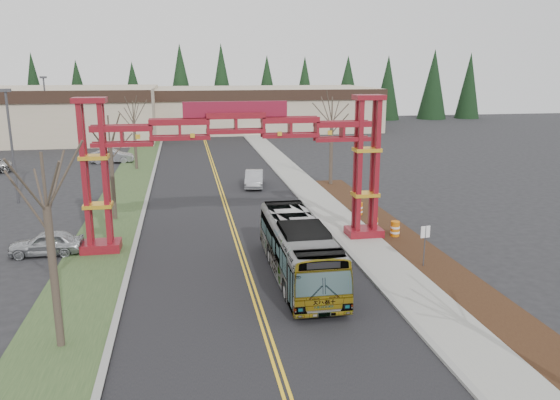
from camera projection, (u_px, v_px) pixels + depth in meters
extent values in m
cube|color=black|center=(228.00, 214.00, 39.95)|extent=(12.00, 110.00, 0.02)
cube|color=yellow|center=(227.00, 214.00, 39.93)|extent=(0.12, 100.00, 0.01)
cube|color=yellow|center=(230.00, 214.00, 39.97)|extent=(0.12, 100.00, 0.01)
cube|color=gray|center=(310.00, 209.00, 40.98)|extent=(0.30, 110.00, 0.15)
cube|color=gray|center=(329.00, 209.00, 41.22)|extent=(2.60, 110.00, 0.14)
cube|color=black|center=(457.00, 282.00, 27.32)|extent=(2.60, 50.00, 0.12)
cube|color=#2E4522|center=(116.00, 219.00, 38.59)|extent=(4.00, 110.00, 0.08)
cube|color=gray|center=(142.00, 217.00, 38.90)|extent=(0.30, 110.00, 0.15)
cube|color=maroon|center=(101.00, 247.00, 31.84)|extent=(2.20, 1.60, 0.60)
cube|color=maroon|center=(84.00, 176.00, 30.38)|extent=(0.28, 0.28, 8.00)
cube|color=maroon|center=(105.00, 175.00, 30.57)|extent=(0.28, 0.28, 8.00)
cube|color=maroon|center=(86.00, 174.00, 31.05)|extent=(0.28, 0.28, 8.00)
cube|color=maroon|center=(106.00, 173.00, 31.24)|extent=(0.28, 0.28, 8.00)
cube|color=yellow|center=(98.00, 205.00, 31.24)|extent=(1.60, 1.10, 0.22)
cube|color=yellow|center=(94.00, 157.00, 30.57)|extent=(1.60, 1.10, 0.22)
cube|color=maroon|center=(89.00, 100.00, 29.81)|extent=(1.80, 1.20, 0.30)
cube|color=maroon|center=(364.00, 233.00, 34.54)|extent=(2.20, 1.60, 0.60)
cube|color=maroon|center=(360.00, 167.00, 33.08)|extent=(0.28, 0.28, 8.00)
cube|color=maroon|center=(377.00, 166.00, 33.27)|extent=(0.28, 0.28, 8.00)
cube|color=maroon|center=(356.00, 165.00, 33.75)|extent=(0.28, 0.28, 8.00)
cube|color=maroon|center=(373.00, 165.00, 33.94)|extent=(0.28, 0.28, 8.00)
cube|color=yellow|center=(365.00, 194.00, 33.94)|extent=(1.60, 1.10, 0.22)
cube|color=yellow|center=(367.00, 150.00, 33.27)|extent=(1.60, 1.10, 0.22)
cube|color=maroon|center=(369.00, 97.00, 32.52)|extent=(1.80, 1.20, 0.30)
cube|color=maroon|center=(236.00, 121.00, 31.47)|extent=(16.00, 0.90, 1.00)
cube|color=maroon|center=(236.00, 136.00, 31.68)|extent=(16.00, 0.90, 0.60)
cube|color=maroon|center=(235.00, 109.00, 31.31)|extent=(6.00, 0.25, 0.90)
cube|color=#B9AD8D|center=(260.00, 108.00, 93.39)|extent=(38.00, 20.00, 7.00)
cube|color=black|center=(269.00, 95.00, 83.09)|extent=(38.00, 0.40, 1.60)
cone|color=black|center=(31.00, 89.00, 97.47)|extent=(5.60, 5.60, 13.00)
cylinder|color=#382D26|center=(35.00, 121.00, 98.84)|extent=(0.80, 0.80, 1.60)
cone|color=black|center=(81.00, 89.00, 98.91)|extent=(5.60, 5.60, 13.00)
cylinder|color=#382D26|center=(84.00, 120.00, 100.27)|extent=(0.80, 0.80, 1.60)
cone|color=black|center=(129.00, 89.00, 100.34)|extent=(5.60, 5.60, 13.00)
cylinder|color=#382D26|center=(131.00, 120.00, 101.71)|extent=(0.80, 0.80, 1.60)
cone|color=black|center=(176.00, 88.00, 101.78)|extent=(5.60, 5.60, 13.00)
cylinder|color=#382D26|center=(178.00, 119.00, 103.15)|extent=(0.80, 0.80, 1.60)
cone|color=black|center=(222.00, 88.00, 103.22)|extent=(5.60, 5.60, 13.00)
cylinder|color=#382D26|center=(223.00, 118.00, 104.58)|extent=(0.80, 0.80, 1.60)
cone|color=black|center=(266.00, 88.00, 104.65)|extent=(5.60, 5.60, 13.00)
cylinder|color=#382D26|center=(266.00, 117.00, 106.02)|extent=(0.80, 0.80, 1.60)
cone|color=black|center=(309.00, 87.00, 106.09)|extent=(5.60, 5.60, 13.00)
cylinder|color=#382D26|center=(309.00, 117.00, 107.46)|extent=(0.80, 0.80, 1.60)
cone|color=black|center=(351.00, 87.00, 107.53)|extent=(5.60, 5.60, 13.00)
cylinder|color=#382D26|center=(350.00, 116.00, 108.89)|extent=(0.80, 0.80, 1.60)
cone|color=black|center=(392.00, 87.00, 108.96)|extent=(5.60, 5.60, 13.00)
cylinder|color=#382D26|center=(391.00, 115.00, 110.33)|extent=(0.80, 0.80, 1.60)
cone|color=black|center=(432.00, 86.00, 110.40)|extent=(5.60, 5.60, 13.00)
cylinder|color=#382D26|center=(430.00, 115.00, 111.77)|extent=(0.80, 0.80, 1.60)
cone|color=black|center=(471.00, 86.00, 111.84)|extent=(5.60, 5.60, 13.00)
cylinder|color=#382D26|center=(469.00, 114.00, 113.20)|extent=(0.80, 0.80, 1.60)
imported|color=#AFB1B8|center=(299.00, 249.00, 27.75)|extent=(2.61, 10.82, 3.01)
imported|color=#A5A8AD|center=(254.00, 179.00, 48.87)|extent=(2.22, 4.64, 1.47)
imported|color=#A1A5A9|center=(47.00, 243.00, 31.23)|extent=(4.14, 1.70, 1.40)
imported|color=gray|center=(112.00, 156.00, 60.89)|extent=(4.70, 1.72, 1.54)
cylinder|color=#382D26|center=(54.00, 279.00, 20.44)|extent=(0.30, 0.30, 5.64)
cylinder|color=#382D26|center=(44.00, 180.00, 19.54)|extent=(0.11, 0.11, 2.06)
cylinder|color=#382D26|center=(113.00, 182.00, 37.93)|extent=(0.30, 0.30, 5.38)
cylinder|color=#382D26|center=(109.00, 130.00, 37.07)|extent=(0.11, 0.11, 2.03)
cylinder|color=#382D26|center=(135.00, 145.00, 56.68)|extent=(0.30, 0.30, 5.15)
cylinder|color=#382D26|center=(133.00, 111.00, 55.84)|extent=(0.11, 0.11, 2.04)
cylinder|color=#382D26|center=(331.00, 153.00, 49.00)|extent=(0.32, 0.32, 5.83)
cylinder|color=#382D26|center=(332.00, 109.00, 48.07)|extent=(0.12, 0.12, 2.21)
cylinder|color=#3F3F44|center=(12.00, 149.00, 42.25)|extent=(0.19, 0.19, 8.68)
cube|color=#3F3F44|center=(5.00, 90.00, 41.18)|extent=(0.77, 0.39, 0.24)
cylinder|color=#3F3F44|center=(47.00, 114.00, 70.06)|extent=(0.20, 0.20, 9.06)
cube|color=#3F3F44|center=(43.00, 77.00, 68.95)|extent=(0.81, 0.40, 0.25)
cylinder|color=#3F3F44|center=(424.00, 247.00, 29.07)|extent=(0.06, 0.06, 2.35)
cube|color=white|center=(425.00, 232.00, 28.87)|extent=(0.53, 0.11, 0.64)
cylinder|color=#CD660B|center=(395.00, 230.00, 34.36)|extent=(0.56, 0.56, 1.08)
cylinder|color=white|center=(395.00, 227.00, 34.32)|extent=(0.58, 0.58, 0.13)
cylinder|color=white|center=(395.00, 232.00, 34.40)|extent=(0.58, 0.58, 0.13)
cylinder|color=#CD660B|center=(374.00, 225.00, 35.44)|extent=(0.52, 0.52, 1.01)
cylinder|color=white|center=(374.00, 223.00, 35.41)|extent=(0.55, 0.55, 0.12)
cylinder|color=white|center=(374.00, 227.00, 35.48)|extent=(0.55, 0.55, 0.12)
cylinder|color=#CD660B|center=(359.00, 209.00, 39.32)|extent=(0.53, 0.53, 1.01)
cylinder|color=white|center=(359.00, 207.00, 39.28)|extent=(0.55, 0.55, 0.12)
cylinder|color=white|center=(359.00, 211.00, 39.36)|extent=(0.55, 0.55, 0.12)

